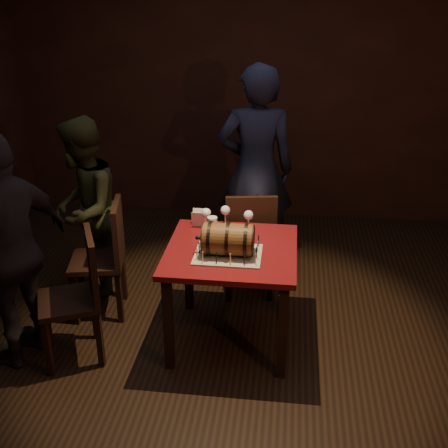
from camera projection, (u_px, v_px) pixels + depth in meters
The scene contains 16 objects.
room_shell at pixel (221, 162), 3.54m from camera, with size 5.04×5.04×2.80m.
pub_table at pixel (231, 263), 3.93m from camera, with size 0.90×0.90×0.75m.
cake_board at pixel (228, 255), 3.78m from camera, with size 0.45×0.35×0.01m, color #A59B85.
barrel_cake at pixel (228, 239), 3.74m from camera, with size 0.39×0.23×0.23m.
birthday_candles at pixel (228, 248), 3.76m from camera, with size 0.40×0.30×0.09m.
wine_glass_left at pixel (206, 214), 4.14m from camera, with size 0.07×0.07×0.16m.
wine_glass_mid at pixel (225, 211), 4.18m from camera, with size 0.07×0.07×0.16m.
wine_glass_right at pixel (249, 216), 4.10m from camera, with size 0.07×0.07×0.16m.
pint_of_ale at pixel (212, 227), 4.03m from camera, with size 0.07×0.07×0.15m.
menu_card at pixel (199, 219), 4.19m from camera, with size 0.10×0.05×0.13m, color white, non-canonical shape.
chair_back at pixel (250, 239), 4.54m from camera, with size 0.46×0.46×0.93m.
chair_left_rear at pixel (107, 253), 4.32m from camera, with size 0.47×0.47×0.93m.
chair_left_front at pixel (80, 290), 3.81m from camera, with size 0.53×0.53×0.93m.
person_back at pixel (256, 170), 4.88m from camera, with size 0.67×0.44×1.84m, color #181B31.
person_left_rear at pixel (84, 210), 4.51m from camera, with size 0.73×0.57×1.50m, color #33361B.
person_left_front at pixel (10, 251), 3.69m from camera, with size 0.96×0.40×1.64m, color black.
Camera 1 is at (0.43, -3.36, 2.50)m, focal length 45.00 mm.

